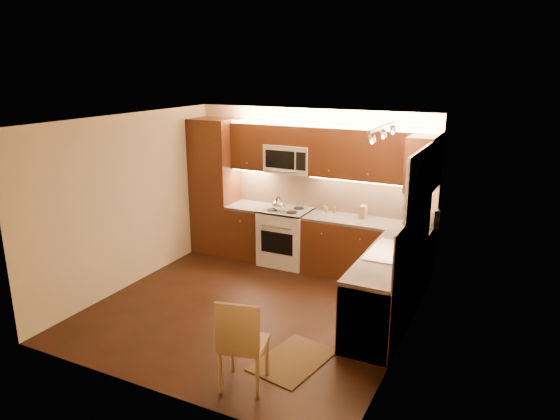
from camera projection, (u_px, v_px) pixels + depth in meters
The scene contains 37 objects.
floor at pixel (252, 308), 6.79m from camera, with size 4.00×4.00×0.01m, color black.
ceiling at pixel (249, 120), 6.11m from camera, with size 4.00×4.00×0.01m, color beige.
wall_back at pixel (311, 187), 8.18m from camera, with size 4.00×0.01×2.50m, color beige.
wall_front at pixel (145, 275), 4.72m from camera, with size 4.00×0.01×2.50m, color beige.
wall_left at pixel (130, 201), 7.30m from camera, with size 0.01×4.00×2.50m, color beige.
wall_right at pixel (408, 242), 5.60m from camera, with size 0.01×4.00×2.50m, color beige.
pantry at pixel (215, 186), 8.65m from camera, with size 0.70×0.60×2.30m, color #3F1A0D.
base_cab_back_left at pixel (250, 232), 8.56m from camera, with size 0.62×0.60×0.86m, color #3F1A0D.
counter_back_left at pixel (249, 206), 8.44m from camera, with size 0.62×0.60×0.04m, color #3D3A37.
base_cab_back_right at pixel (366, 250), 7.70m from camera, with size 1.92×0.60×0.86m, color #3F1A0D.
counter_back_right at pixel (367, 222), 7.58m from camera, with size 1.92×0.60×0.04m, color #3D3A37.
base_cab_right at pixel (386, 291), 6.30m from camera, with size 0.60×2.00×0.86m, color #3F1A0D.
counter_right at pixel (388, 257), 6.17m from camera, with size 0.60×2.00×0.04m, color #3D3A37.
dishwasher at pixel (370, 315), 5.69m from camera, with size 0.58×0.60×0.84m, color silver.
backsplash_back at pixel (331, 192), 8.03m from camera, with size 3.30×0.02×0.60m, color tan.
backsplash_right at pixel (414, 236), 5.96m from camera, with size 0.02×2.00×0.60m, color tan.
upper_cab_back_left at pixel (252, 146), 8.27m from camera, with size 0.62×0.35×0.75m, color #3F1A0D.
upper_cab_back_right at pixel (373, 155), 7.41m from camera, with size 1.92×0.35×0.75m, color #3F1A0D.
upper_cab_bridge at pixel (290, 135), 7.92m from camera, with size 0.76×0.35×0.31m, color #3F1A0D.
upper_cab_right_corner at pixel (421, 164), 6.71m from camera, with size 0.35×0.50×0.75m, color #3F1A0D.
stove at pixel (286, 236), 8.24m from camera, with size 0.76×0.65×0.92m, color silver, non-canonical shape.
microwave at pixel (290, 159), 8.01m from camera, with size 0.76×0.38×0.44m, color silver, non-canonical shape.
window_frame at pixel (419, 200), 5.98m from camera, with size 0.03×1.44×1.24m, color silver.
window_blinds at pixel (417, 200), 5.99m from camera, with size 0.02×1.36×1.16m, color silver.
sink at pixel (392, 246), 6.28m from camera, with size 0.52×0.86×0.15m, color silver, non-canonical shape.
faucet at pixel (407, 243), 6.18m from camera, with size 0.20×0.04×0.30m, color silver, non-canonical shape.
track_light_bar at pixel (383, 127), 5.81m from camera, with size 0.04×1.20×0.03m, color silver.
kettle at pixel (278, 203), 8.03m from camera, with size 0.20×0.20×0.23m, color silver, non-canonical shape.
toaster_oven at pixel (421, 216), 7.33m from camera, with size 0.44×0.33×0.27m, color silver.
knife_block at pixel (363, 212), 7.68m from camera, with size 0.09×0.14×0.19m, color olive.
spice_jar_a at pixel (326, 209), 8.07m from camera, with size 0.05×0.05×0.08m, color silver.
spice_jar_b at pixel (334, 210), 7.96m from camera, with size 0.05×0.05×0.10m, color brown.
spice_jar_c at pixel (324, 207), 8.10m from camera, with size 0.04×0.04×0.10m, color silver.
spice_jar_d at pixel (326, 209), 8.01m from camera, with size 0.05×0.05×0.09m, color olive.
soap_bottle at pixel (414, 239), 6.53m from camera, with size 0.07×0.08×0.17m, color #AFAFB3.
rug at pixel (293, 360), 5.58m from camera, with size 0.62×0.93×0.01m, color black.
dining_chair at pixel (244, 341), 5.03m from camera, with size 0.44×0.44×0.99m, color olive, non-canonical shape.
Camera 1 is at (3.07, -5.37, 3.12)m, focal length 32.47 mm.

